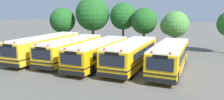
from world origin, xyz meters
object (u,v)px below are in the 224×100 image
at_px(tree_1, 92,13).
at_px(tree_4, 174,25).
at_px(school_bus_1, 71,49).
at_px(school_bus_4, 170,56).
at_px(tree_0, 62,20).
at_px(school_bus_3, 132,53).
at_px(tree_3, 144,21).
at_px(school_bus_0, 46,46).
at_px(tree_2, 124,16).
at_px(school_bus_2, 99,52).

xyz_separation_m(tree_1, tree_4, (12.21, -1.62, -1.34)).
bearing_deg(school_bus_1, school_bus_4, -179.25).
bearing_deg(tree_0, school_bus_4, -26.72).
distance_m(tree_1, tree_4, 12.39).
distance_m(school_bus_3, tree_0, 16.88).
xyz_separation_m(school_bus_3, school_bus_4, (3.60, 0.02, 0.00)).
bearing_deg(tree_3, school_bus_4, -63.67).
xyz_separation_m(school_bus_1, tree_3, (5.37, 10.18, 2.56)).
bearing_deg(tree_0, school_bus_0, -66.17).
height_order(school_bus_0, tree_4, tree_4).
bearing_deg(tree_2, school_bus_0, -115.57).
bearing_deg(school_bus_2, school_bus_1, -3.19).
bearing_deg(tree_4, school_bus_1, -138.36).
xyz_separation_m(school_bus_0, tree_2, (5.38, 11.23, 3.10)).
bearing_deg(school_bus_4, tree_3, -62.64).
distance_m(tree_0, tree_1, 5.00).
xyz_separation_m(tree_3, tree_4, (4.24, -1.64, -0.26)).
bearing_deg(tree_4, school_bus_4, -84.99).
height_order(school_bus_0, school_bus_4, school_bus_0).
xyz_separation_m(school_bus_0, tree_4, (12.95, 8.58, 2.23)).
bearing_deg(school_bus_3, school_bus_1, 1.87).
height_order(school_bus_0, tree_1, tree_1).
bearing_deg(school_bus_0, tree_3, -131.18).
relative_size(school_bus_3, tree_2, 1.52).
distance_m(school_bus_3, tree_4, 9.20).
bearing_deg(tree_1, tree_0, -166.58).
relative_size(tree_3, tree_4, 1.08).
distance_m(school_bus_2, tree_4, 10.99).
relative_size(school_bus_0, tree_3, 1.85).
bearing_deg(tree_0, school_bus_1, -50.88).
bearing_deg(tree_3, tree_0, -174.83).
bearing_deg(tree_4, tree_2, 160.68).
xyz_separation_m(tree_1, tree_2, (4.63, 1.04, -0.47)).
xyz_separation_m(school_bus_4, tree_3, (-4.98, 10.06, 2.54)).
bearing_deg(school_bus_4, tree_4, -83.97).
distance_m(school_bus_1, school_bus_2, 3.45).
height_order(school_bus_0, tree_2, tree_2).
relative_size(school_bus_2, school_bus_3, 1.04).
relative_size(school_bus_1, tree_1, 1.32).
xyz_separation_m(school_bus_2, tree_3, (1.93, 10.43, 2.59)).
xyz_separation_m(school_bus_0, school_bus_1, (3.34, 0.03, -0.07)).
height_order(school_bus_1, tree_1, tree_1).
distance_m(school_bus_1, school_bus_4, 10.35).
xyz_separation_m(school_bus_2, school_bus_3, (3.31, 0.35, 0.04)).
bearing_deg(school_bus_3, tree_4, -107.69).
bearing_deg(tree_2, tree_4, -19.32).
bearing_deg(school_bus_1, school_bus_2, 175.96).
distance_m(school_bus_1, tree_0, 11.92).
relative_size(school_bus_2, tree_3, 1.77).
bearing_deg(tree_3, tree_4, -21.11).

